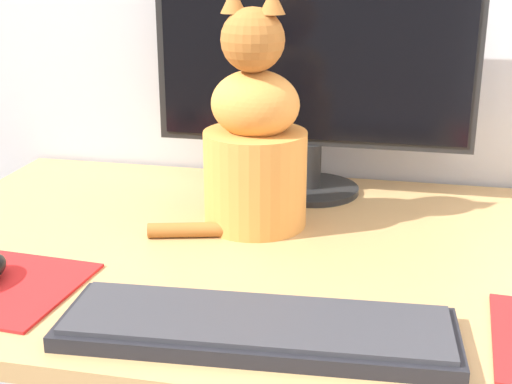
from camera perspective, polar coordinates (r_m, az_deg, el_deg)
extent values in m
cube|color=tan|center=(1.03, 1.24, -5.10)|extent=(1.11, 0.71, 0.02)
cube|color=olive|center=(1.62, -15.07, -11.01)|extent=(0.05, 0.05, 0.72)
cylinder|color=black|center=(1.26, 4.36, 0.24)|extent=(0.17, 0.17, 0.01)
cylinder|color=black|center=(1.25, 4.41, 2.12)|extent=(0.04, 0.04, 0.08)
cube|color=black|center=(1.20, 4.64, 11.09)|extent=(0.54, 0.02, 0.32)
cube|color=black|center=(1.19, 4.58, 11.03)|extent=(0.52, 0.00, 0.29)
cube|color=black|center=(0.80, 0.09, -10.95)|extent=(0.44, 0.16, 0.02)
cube|color=#333338|center=(0.79, 0.09, -10.20)|extent=(0.43, 0.14, 0.01)
cylinder|color=#D6893D|center=(1.09, -0.06, 1.08)|extent=(0.17, 0.17, 0.15)
ellipsoid|color=#D6893D|center=(1.06, -0.07, 7.05)|extent=(0.14, 0.13, 0.10)
sphere|color=#A36028|center=(1.03, -0.27, 12.07)|extent=(0.10, 0.10, 0.09)
cone|color=#A36028|center=(1.04, -1.83, 15.12)|extent=(0.04, 0.04, 0.04)
cone|color=#A36028|center=(1.02, 1.32, 15.06)|extent=(0.04, 0.04, 0.04)
cylinder|color=#A36028|center=(1.06, -3.18, -3.01)|extent=(0.20, 0.07, 0.02)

